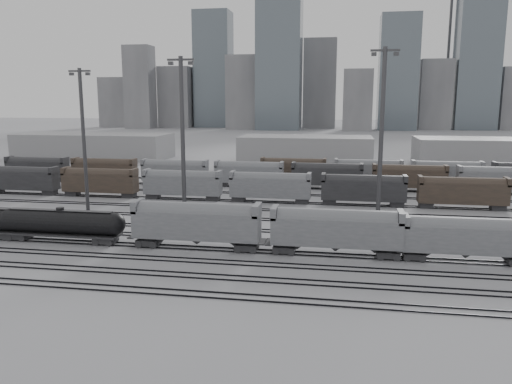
% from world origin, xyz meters
% --- Properties ---
extents(ground, '(900.00, 900.00, 0.00)m').
position_xyz_m(ground, '(0.00, 0.00, 0.00)').
color(ground, '#ADAEB2').
rests_on(ground, ground).
extents(tracks, '(220.00, 71.50, 0.16)m').
position_xyz_m(tracks, '(0.00, 17.50, 0.08)').
color(tracks, black).
rests_on(tracks, ground).
extents(tank_car_b, '(18.20, 3.03, 4.50)m').
position_xyz_m(tank_car_b, '(-15.94, 1.00, 2.60)').
color(tank_car_b, black).
rests_on(tank_car_b, ground).
extents(hopper_car_a, '(16.43, 3.26, 5.88)m').
position_xyz_m(hopper_car_a, '(2.90, 1.00, 3.63)').
color(hopper_car_a, black).
rests_on(hopper_car_a, ground).
extents(hopper_car_b, '(15.84, 3.15, 5.67)m').
position_xyz_m(hopper_car_b, '(20.50, 1.00, 3.50)').
color(hopper_car_b, black).
rests_on(hopper_car_b, ground).
extents(hopper_car_c, '(14.65, 2.91, 5.24)m').
position_xyz_m(hopper_car_c, '(35.62, 1.00, 3.24)').
color(hopper_car_c, black).
rests_on(hopper_car_c, ground).
extents(light_mast_b, '(3.84, 0.62, 24.02)m').
position_xyz_m(light_mast_b, '(-22.02, 19.43, 12.74)').
color(light_mast_b, '#3D3D3F').
rests_on(light_mast_b, ground).
extents(light_mast_c, '(4.01, 0.64, 25.08)m').
position_xyz_m(light_mast_c, '(-2.46, 12.75, 13.30)').
color(light_mast_c, '#3D3D3F').
rests_on(light_mast_c, ground).
extents(light_mast_d, '(4.25, 0.68, 26.55)m').
position_xyz_m(light_mast_d, '(26.76, 19.17, 14.08)').
color(light_mast_d, '#3D3D3F').
rests_on(light_mast_d, ground).
extents(bg_string_near, '(151.00, 3.00, 5.60)m').
position_xyz_m(bg_string_near, '(8.00, 32.00, 2.80)').
color(bg_string_near, gray).
rests_on(bg_string_near, ground).
extents(bg_string_mid, '(151.00, 3.00, 5.60)m').
position_xyz_m(bg_string_mid, '(18.00, 48.00, 2.80)').
color(bg_string_mid, black).
rests_on(bg_string_mid, ground).
extents(bg_string_far, '(66.00, 3.00, 5.60)m').
position_xyz_m(bg_string_far, '(35.50, 56.00, 2.80)').
color(bg_string_far, '#47382D').
rests_on(bg_string_far, ground).
extents(warehouse_left, '(50.00, 18.00, 8.00)m').
position_xyz_m(warehouse_left, '(-60.00, 95.00, 4.00)').
color(warehouse_left, '#939396').
rests_on(warehouse_left, ground).
extents(warehouse_mid, '(40.00, 18.00, 8.00)m').
position_xyz_m(warehouse_mid, '(10.00, 95.00, 4.00)').
color(warehouse_mid, '#939396').
rests_on(warehouse_mid, ground).
extents(warehouse_right, '(35.00, 18.00, 8.00)m').
position_xyz_m(warehouse_right, '(60.00, 95.00, 4.00)').
color(warehouse_right, '#939396').
rests_on(warehouse_right, ground).
extents(skyline, '(316.00, 22.40, 95.00)m').
position_xyz_m(skyline, '(10.84, 280.00, 34.73)').
color(skyline, gray).
rests_on(skyline, ground).
extents(crane_left, '(42.00, 1.80, 100.00)m').
position_xyz_m(crane_left, '(-28.74, 305.00, 57.39)').
color(crane_left, '#3D3D3F').
rests_on(crane_left, ground).
extents(crane_right, '(42.00, 1.80, 100.00)m').
position_xyz_m(crane_right, '(91.26, 305.00, 57.39)').
color(crane_right, '#3D3D3F').
rests_on(crane_right, ground).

